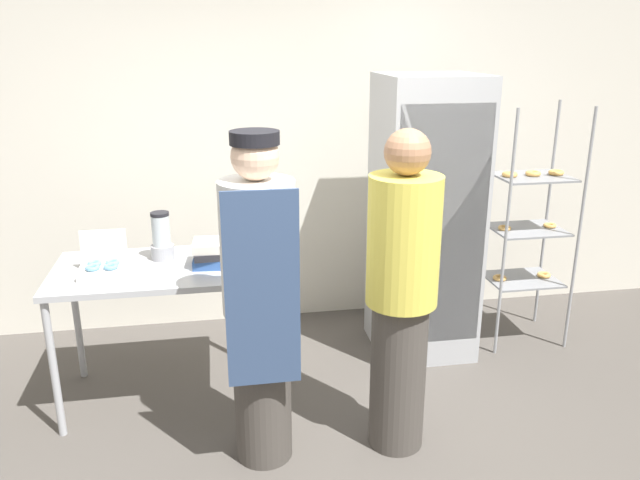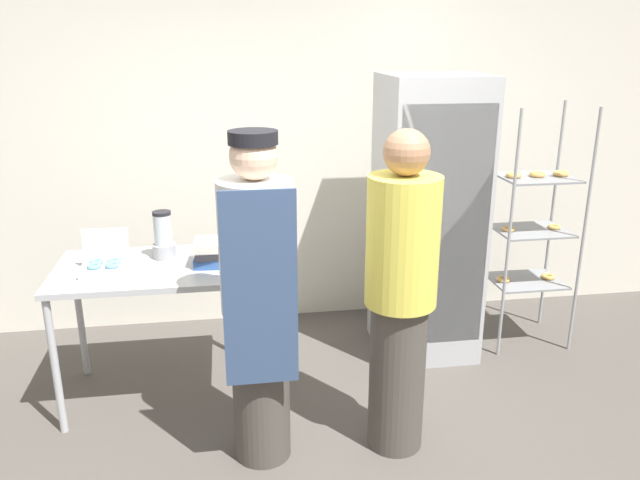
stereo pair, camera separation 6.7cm
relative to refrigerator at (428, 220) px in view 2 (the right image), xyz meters
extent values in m
cube|color=silver|center=(-0.84, 0.78, 0.48)|extent=(6.40, 0.12, 2.92)
cube|color=#ADAFB5|center=(0.00, 0.01, 0.00)|extent=(0.67, 0.65, 1.96)
cube|color=#93959B|center=(0.00, -0.31, 0.02)|extent=(0.61, 0.02, 1.61)
cylinder|color=silver|center=(-0.18, -0.34, 0.05)|extent=(0.02, 0.02, 0.96)
cylinder|color=#93969B|center=(0.51, -0.20, -0.10)|extent=(0.02, 0.02, 1.75)
cylinder|color=#93969B|center=(1.06, -0.20, -0.10)|extent=(0.02, 0.02, 1.75)
cylinder|color=#93969B|center=(0.51, 0.24, -0.10)|extent=(0.02, 0.02, 1.75)
cylinder|color=#93969B|center=(1.06, 0.24, -0.10)|extent=(0.02, 0.02, 1.75)
cube|color=gray|center=(0.79, 0.02, -0.51)|extent=(0.50, 0.41, 0.01)
torus|color=#DBA351|center=(0.61, 0.02, -0.49)|extent=(0.10, 0.10, 0.03)
torus|color=#DBA351|center=(0.96, 0.02, -0.49)|extent=(0.10, 0.10, 0.03)
cube|color=gray|center=(0.79, 0.02, -0.12)|extent=(0.50, 0.41, 0.01)
torus|color=#DBA351|center=(0.61, 0.02, -0.10)|extent=(0.09, 0.09, 0.03)
torus|color=#DBA351|center=(0.96, 0.02, -0.10)|extent=(0.09, 0.09, 0.03)
cube|color=gray|center=(0.79, 0.02, 0.27)|extent=(0.50, 0.41, 0.01)
torus|color=#DBA351|center=(0.61, 0.02, 0.29)|extent=(0.11, 0.11, 0.03)
torus|color=#DBA351|center=(0.79, 0.02, 0.29)|extent=(0.11, 0.11, 0.03)
torus|color=#DBA351|center=(0.96, 0.02, 0.29)|extent=(0.11, 0.11, 0.03)
cube|color=#ADAFB5|center=(-1.82, -0.36, -0.12)|extent=(1.18, 0.75, 0.04)
cylinder|color=#ADAFB5|center=(-2.37, -0.69, -0.56)|extent=(0.04, 0.04, 0.84)
cylinder|color=#ADAFB5|center=(-1.27, -0.69, -0.56)|extent=(0.04, 0.04, 0.84)
cylinder|color=#ADAFB5|center=(-2.37, -0.02, -0.56)|extent=(0.04, 0.04, 0.84)
cylinder|color=#ADAFB5|center=(-1.27, -0.02, -0.56)|extent=(0.04, 0.04, 0.84)
cube|color=silver|center=(-2.09, -0.45, -0.08)|extent=(0.27, 0.19, 0.05)
cube|color=silver|center=(-2.09, -0.35, 0.04)|extent=(0.26, 0.01, 0.19)
torus|color=#669EC6|center=(-2.14, -0.49, -0.04)|extent=(0.08, 0.08, 0.03)
torus|color=#669EC6|center=(-2.04, -0.49, -0.04)|extent=(0.08, 0.08, 0.03)
torus|color=#669EC6|center=(-2.14, -0.41, -0.04)|extent=(0.08, 0.08, 0.03)
torus|color=#669EC6|center=(-2.04, -0.41, -0.04)|extent=(0.08, 0.08, 0.03)
cylinder|color=#99999E|center=(-1.77, -0.22, -0.06)|extent=(0.14, 0.14, 0.09)
cylinder|color=#B2BCC1|center=(-1.77, -0.22, 0.08)|extent=(0.11, 0.11, 0.19)
cylinder|color=black|center=(-1.77, -0.22, 0.18)|extent=(0.11, 0.11, 0.02)
cube|color=#2D5193|center=(-1.43, -0.39, -0.08)|extent=(0.32, 0.24, 0.06)
cube|color=#232328|center=(-1.43, -0.39, -0.03)|extent=(0.31, 0.23, 0.04)
cube|color=silver|center=(-1.43, -0.39, 0.02)|extent=(0.31, 0.24, 0.05)
cylinder|color=#47423D|center=(-1.24, -1.06, -0.55)|extent=(0.30, 0.30, 0.86)
cylinder|color=silver|center=(-1.24, -1.06, 0.22)|extent=(0.38, 0.38, 0.68)
sphere|color=beige|center=(-1.24, -1.06, 0.67)|extent=(0.23, 0.23, 0.23)
cube|color=#33476B|center=(-1.24, -1.26, 0.07)|extent=(0.36, 0.02, 0.98)
cylinder|color=black|center=(-1.24, -1.06, 0.76)|extent=(0.24, 0.24, 0.06)
cylinder|color=#47423D|center=(-0.50, -1.08, -0.55)|extent=(0.30, 0.30, 0.86)
cylinder|color=#DBCC4C|center=(-0.50, -1.08, 0.22)|extent=(0.38, 0.38, 0.68)
sphere|color=#9E7051|center=(-0.50, -1.08, 0.67)|extent=(0.23, 0.23, 0.23)
camera|label=1|loc=(-1.44, -3.97, 1.21)|focal=35.00mm
camera|label=2|loc=(-1.37, -3.98, 1.21)|focal=35.00mm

